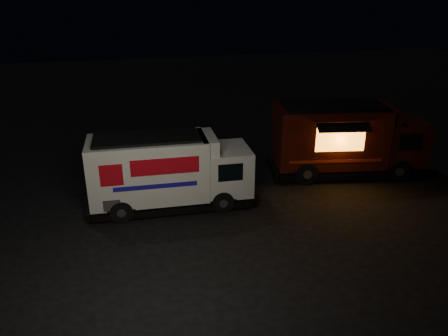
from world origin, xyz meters
TOP-DOWN VIEW (x-y plane):
  - ground at (0.00, 0.00)m, footprint 80.00×80.00m
  - white_truck at (-1.43, 2.34)m, footprint 6.20×2.41m
  - red_truck at (6.42, 3.53)m, footprint 7.02×3.66m

SIDE VIEW (x-z plane):
  - ground at x=0.00m, z-range 0.00..0.00m
  - white_truck at x=-1.43m, z-range 0.00..2.77m
  - red_truck at x=6.42m, z-range 0.00..3.11m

